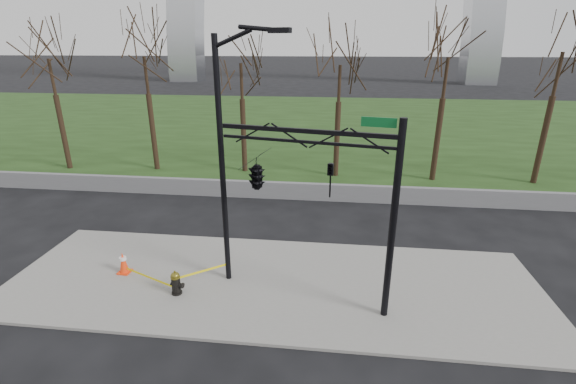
# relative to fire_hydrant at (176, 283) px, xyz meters

# --- Properties ---
(ground) EXTENTS (500.00, 500.00, 0.00)m
(ground) POSITION_rel_fire_hydrant_xyz_m (2.95, 1.04, -0.48)
(ground) COLOR black
(ground) RESTS_ON ground
(sidewalk) EXTENTS (18.00, 6.00, 0.10)m
(sidewalk) POSITION_rel_fire_hydrant_xyz_m (2.95, 1.04, -0.43)
(sidewalk) COLOR gray
(sidewalk) RESTS_ON ground
(grass_strip) EXTENTS (120.00, 40.00, 0.06)m
(grass_strip) POSITION_rel_fire_hydrant_xyz_m (2.95, 31.04, -0.45)
(grass_strip) COLOR #1C3312
(grass_strip) RESTS_ON ground
(guardrail) EXTENTS (60.00, 0.30, 0.90)m
(guardrail) POSITION_rel_fire_hydrant_xyz_m (2.95, 9.04, -0.03)
(guardrail) COLOR #59595B
(guardrail) RESTS_ON ground
(tree_row) EXTENTS (50.22, 4.00, 7.80)m
(tree_row) POSITION_rel_fire_hydrant_xyz_m (5.06, 13.04, 3.42)
(tree_row) COLOR black
(tree_row) RESTS_ON ground
(fire_hydrant) EXTENTS (0.52, 0.34, 0.84)m
(fire_hydrant) POSITION_rel_fire_hydrant_xyz_m (0.00, 0.00, 0.00)
(fire_hydrant) COLOR black
(fire_hydrant) RESTS_ON sidewalk
(traffic_cone) EXTENTS (0.44, 0.44, 0.80)m
(traffic_cone) POSITION_rel_fire_hydrant_xyz_m (-2.33, 1.01, 0.01)
(traffic_cone) COLOR #FF370D
(traffic_cone) RESTS_ON sidewalk
(street_light) EXTENTS (2.33, 0.84, 8.21)m
(street_light) POSITION_rel_fire_hydrant_xyz_m (1.65, 1.03, 4.21)
(street_light) COLOR black
(street_light) RESTS_ON ground
(traffic_signal_mast) EXTENTS (5.01, 2.54, 6.00)m
(traffic_signal_mast) POSITION_rel_fire_hydrant_xyz_m (3.39, 0.35, 3.66)
(traffic_signal_mast) COLOR black
(traffic_signal_mast) RESTS_ON ground
(caution_tape) EXTENTS (3.76, 1.10, 0.43)m
(caution_tape) POSITION_rel_fire_hydrant_xyz_m (-0.39, 0.52, -0.04)
(caution_tape) COLOR yellow
(caution_tape) RESTS_ON ground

